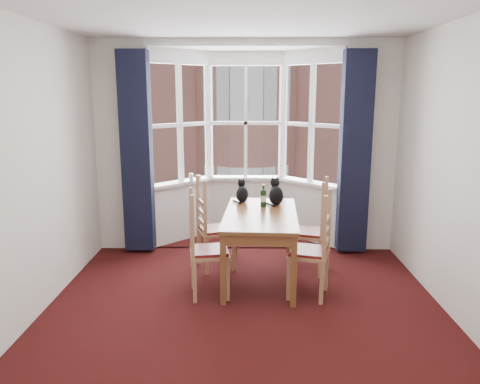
{
  "coord_description": "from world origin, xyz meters",
  "views": [
    {
      "loc": [
        0.02,
        -3.98,
        2.13
      ],
      "look_at": [
        -0.06,
        1.05,
        1.05
      ],
      "focal_mm": 35.0,
      "sensor_mm": 36.0,
      "label": 1
    }
  ],
  "objects_px": {
    "chair_right_near": "(317,254)",
    "cat_right": "(276,194)",
    "chair_right_far": "(316,234)",
    "candle_tall": "(191,177)",
    "chair_left_far": "(209,232)",
    "dining_table": "(261,221)",
    "chair_left_near": "(201,253)",
    "wine_bottle": "(263,197)",
    "candle_short": "(199,178)",
    "cat_left": "(242,193)"
  },
  "relations": [
    {
      "from": "chair_left_near",
      "to": "candle_tall",
      "type": "distance_m",
      "value": 2.0
    },
    {
      "from": "chair_left_near",
      "to": "chair_right_far",
      "type": "xyz_separation_m",
      "value": [
        1.31,
        0.68,
        0.0
      ]
    },
    {
      "from": "candle_short",
      "to": "cat_left",
      "type": "bearing_deg",
      "value": -56.45
    },
    {
      "from": "chair_right_far",
      "to": "cat_left",
      "type": "xyz_separation_m",
      "value": [
        -0.88,
        0.32,
        0.43
      ]
    },
    {
      "from": "cat_right",
      "to": "candle_short",
      "type": "relative_size",
      "value": 3.94
    },
    {
      "from": "chair_right_near",
      "to": "wine_bottle",
      "type": "bearing_deg",
      "value": 125.3
    },
    {
      "from": "chair_right_near",
      "to": "cat_right",
      "type": "height_order",
      "value": "cat_right"
    },
    {
      "from": "cat_left",
      "to": "candle_short",
      "type": "xyz_separation_m",
      "value": [
        -0.63,
        0.95,
        0.01
      ]
    },
    {
      "from": "cat_right",
      "to": "candle_short",
      "type": "bearing_deg",
      "value": 134.09
    },
    {
      "from": "dining_table",
      "to": "cat_right",
      "type": "xyz_separation_m",
      "value": [
        0.2,
        0.41,
        0.22
      ]
    },
    {
      "from": "dining_table",
      "to": "wine_bottle",
      "type": "height_order",
      "value": "wine_bottle"
    },
    {
      "from": "wine_bottle",
      "to": "candle_short",
      "type": "relative_size",
      "value": 3.12
    },
    {
      "from": "cat_left",
      "to": "candle_short",
      "type": "height_order",
      "value": "cat_left"
    },
    {
      "from": "dining_table",
      "to": "chair_left_far",
      "type": "height_order",
      "value": "chair_left_far"
    },
    {
      "from": "dining_table",
      "to": "candle_short",
      "type": "relative_size",
      "value": 17.87
    },
    {
      "from": "cat_right",
      "to": "chair_left_far",
      "type": "bearing_deg",
      "value": -172.47
    },
    {
      "from": "chair_right_near",
      "to": "candle_tall",
      "type": "height_order",
      "value": "candle_tall"
    },
    {
      "from": "dining_table",
      "to": "chair_left_far",
      "type": "relative_size",
      "value": 1.69
    },
    {
      "from": "cat_left",
      "to": "wine_bottle",
      "type": "relative_size",
      "value": 1.09
    },
    {
      "from": "chair_left_far",
      "to": "cat_right",
      "type": "height_order",
      "value": "cat_right"
    },
    {
      "from": "chair_left_far",
      "to": "candle_tall",
      "type": "relative_size",
      "value": 7.8
    },
    {
      "from": "chair_left_far",
      "to": "cat_right",
      "type": "bearing_deg",
      "value": 7.53
    },
    {
      "from": "chair_right_near",
      "to": "dining_table",
      "type": "bearing_deg",
      "value": 140.94
    },
    {
      "from": "chair_left_far",
      "to": "chair_right_near",
      "type": "relative_size",
      "value": 1.0
    },
    {
      "from": "candle_tall",
      "to": "wine_bottle",
      "type": "bearing_deg",
      "value": -49.39
    },
    {
      "from": "candle_tall",
      "to": "dining_table",
      "type": "bearing_deg",
      "value": -56.69
    },
    {
      "from": "cat_left",
      "to": "chair_left_near",
      "type": "bearing_deg",
      "value": -112.96
    },
    {
      "from": "candle_tall",
      "to": "chair_left_near",
      "type": "bearing_deg",
      "value": -80.59
    },
    {
      "from": "candle_tall",
      "to": "cat_left",
      "type": "bearing_deg",
      "value": -51.08
    },
    {
      "from": "chair_left_far",
      "to": "chair_right_near",
      "type": "xyz_separation_m",
      "value": [
        1.2,
        -0.78,
        0.0
      ]
    },
    {
      "from": "chair_right_near",
      "to": "cat_right",
      "type": "xyz_separation_m",
      "value": [
        -0.39,
        0.89,
        0.45
      ]
    },
    {
      "from": "chair_left_far",
      "to": "cat_right",
      "type": "xyz_separation_m",
      "value": [
        0.81,
        0.11,
        0.45
      ]
    },
    {
      "from": "chair_right_near",
      "to": "wine_bottle",
      "type": "height_order",
      "value": "wine_bottle"
    },
    {
      "from": "chair_right_far",
      "to": "candle_tall",
      "type": "bearing_deg",
      "value": 142.65
    },
    {
      "from": "chair_right_far",
      "to": "candle_short",
      "type": "xyz_separation_m",
      "value": [
        -1.51,
        1.27,
        0.44
      ]
    },
    {
      "from": "dining_table",
      "to": "cat_left",
      "type": "distance_m",
      "value": 0.62
    },
    {
      "from": "chair_right_near",
      "to": "cat_left",
      "type": "relative_size",
      "value": 3.11
    },
    {
      "from": "chair_left_near",
      "to": "chair_right_far",
      "type": "bearing_deg",
      "value": 27.45
    },
    {
      "from": "chair_left_far",
      "to": "candle_short",
      "type": "bearing_deg",
      "value": 100.93
    },
    {
      "from": "chair_left_near",
      "to": "chair_right_near",
      "type": "height_order",
      "value": "same"
    },
    {
      "from": "chair_left_near",
      "to": "chair_right_near",
      "type": "distance_m",
      "value": 1.22
    },
    {
      "from": "dining_table",
      "to": "cat_left",
      "type": "height_order",
      "value": "cat_left"
    },
    {
      "from": "cat_left",
      "to": "candle_short",
      "type": "distance_m",
      "value": 1.14
    },
    {
      "from": "chair_right_far",
      "to": "cat_left",
      "type": "height_order",
      "value": "cat_left"
    },
    {
      "from": "dining_table",
      "to": "wine_bottle",
      "type": "xyz_separation_m",
      "value": [
        0.04,
        0.3,
        0.21
      ]
    },
    {
      "from": "cat_right",
      "to": "wine_bottle",
      "type": "relative_size",
      "value": 1.26
    },
    {
      "from": "dining_table",
      "to": "cat_right",
      "type": "distance_m",
      "value": 0.51
    },
    {
      "from": "chair_left_far",
      "to": "cat_left",
      "type": "relative_size",
      "value": 3.11
    },
    {
      "from": "candle_tall",
      "to": "chair_right_near",
      "type": "bearing_deg",
      "value": -51.41
    },
    {
      "from": "chair_right_far",
      "to": "candle_tall",
      "type": "relative_size",
      "value": 7.8
    }
  ]
}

